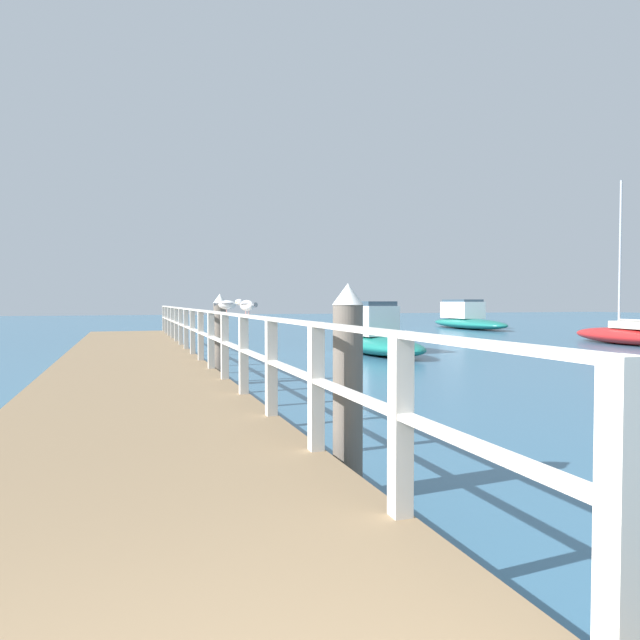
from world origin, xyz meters
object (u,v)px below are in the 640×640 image
at_px(boat_3, 374,336).
at_px(boat_4, 624,335).
at_px(dock_piling_near, 348,390).
at_px(seagull_background, 228,304).
at_px(boat_1, 466,319).
at_px(seagull_foreground, 247,305).
at_px(dock_piling_far, 220,339).

distance_m(boat_3, boat_4, 12.00).
height_order(boat_3, boat_4, boat_4).
bearing_deg(dock_piling_near, boat_4, 37.07).
xyz_separation_m(seagull_background, boat_1, (20.22, 23.73, -1.13)).
bearing_deg(boat_1, seagull_background, -127.11).
bearing_deg(seagull_background, boat_3, 155.24).
xyz_separation_m(dock_piling_near, seagull_background, (-0.37, 4.38, 0.78)).
bearing_deg(boat_1, seagull_foreground, -125.30).
height_order(dock_piling_near, boat_3, dock_piling_near).
height_order(seagull_foreground, boat_4, boat_4).
bearing_deg(seagull_background, boat_1, 151.80).
distance_m(seagull_foreground, boat_3, 12.41).
relative_size(dock_piling_near, boat_4, 0.28).
distance_m(dock_piling_near, seagull_foreground, 2.92).
height_order(seagull_background, boat_1, boat_1).
relative_size(dock_piling_near, seagull_foreground, 4.37).
bearing_deg(dock_piling_far, seagull_foreground, -94.60).
bearing_deg(boat_4, dock_piling_far, -153.94).
bearing_deg(seagull_foreground, boat_1, 28.93).
bearing_deg(boat_4, seagull_foreground, -142.26).
height_order(seagull_foreground, boat_1, boat_1).
height_order(dock_piling_far, boat_4, boat_4).
relative_size(dock_piling_near, boat_1, 0.23).
xyz_separation_m(dock_piling_near, boat_4, (18.25, 13.79, -0.59)).
distance_m(seagull_foreground, boat_4, 21.68).
bearing_deg(dock_piling_near, boat_1, 54.78).
bearing_deg(boat_3, dock_piling_near, -117.70).
relative_size(dock_piling_far, boat_4, 0.28).
relative_size(seagull_background, boat_3, 0.08).
bearing_deg(seagull_foreground, dock_piling_near, -104.63).
bearing_deg(dock_piling_far, boat_1, 46.02).
height_order(seagull_background, boat_3, seagull_background).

